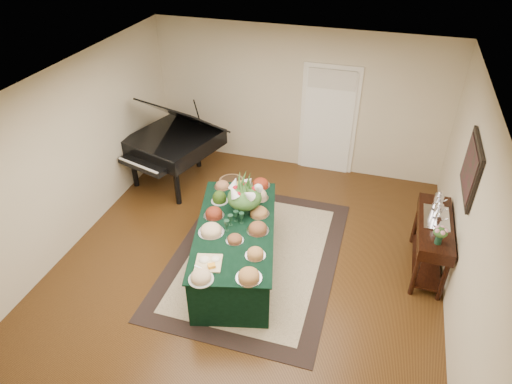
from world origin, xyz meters
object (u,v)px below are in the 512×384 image
(buffet_table, at_px, (236,248))
(grand_piano, at_px, (174,142))
(mahogany_sideboard, at_px, (433,233))
(floral_centerpiece, at_px, (245,194))

(buffet_table, bearing_deg, grand_piano, 133.55)
(mahogany_sideboard, bearing_deg, floral_centerpiece, -171.30)
(grand_piano, height_order, mahogany_sideboard, grand_piano)
(buffet_table, distance_m, mahogany_sideboard, 2.77)
(buffet_table, height_order, mahogany_sideboard, mahogany_sideboard)
(floral_centerpiece, bearing_deg, grand_piano, 140.18)
(grand_piano, xyz_separation_m, mahogany_sideboard, (4.48, -1.14, -0.16))
(floral_centerpiece, xyz_separation_m, mahogany_sideboard, (2.63, 0.40, -0.40))
(buffet_table, xyz_separation_m, floral_centerpiece, (0.01, 0.39, 0.68))
(floral_centerpiece, relative_size, grand_piano, 0.27)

